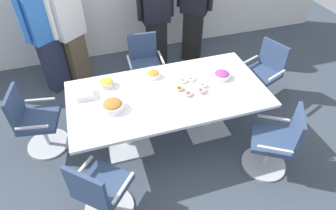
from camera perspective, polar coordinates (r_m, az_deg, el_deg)
The scene contains 17 objects.
ground_plane at distance 4.04m, azimuth -0.00°, elevation -5.88°, with size 10.00×10.00×0.01m, color #3D4754.
conference_table at distance 3.60m, azimuth -0.00°, elevation 0.89°, with size 2.40×1.20×0.75m.
office_chair_0 at distance 4.58m, azimuth -4.50°, elevation 7.40°, with size 0.56×0.56×0.91m.
office_chair_1 at distance 3.97m, azimuth -24.61°, elevation -3.33°, with size 0.62×0.62×0.91m.
office_chair_2 at distance 3.09m, azimuth -13.03°, elevation -16.47°, with size 0.76×0.76×0.91m.
office_chair_3 at distance 3.61m, azimuth 20.43°, elevation -7.18°, with size 0.74×0.74×0.91m.
office_chair_4 at distance 4.61m, azimuth 18.14°, elevation 5.52°, with size 0.70×0.70×0.91m.
person_standing_0 at distance 4.65m, azimuth -23.12°, elevation 12.76°, with size 0.54×0.44×1.83m.
person_standing_1 at distance 4.76m, azimuth -18.67°, elevation 13.60°, with size 0.53×0.45×1.72m.
person_standing_2 at distance 4.93m, azimuth -2.39°, elevation 16.92°, with size 0.61×0.23×1.75m.
person_standing_3 at distance 5.10m, azimuth 5.18°, elevation 18.76°, with size 0.55×0.43×1.89m.
snack_bowl_chips_orange at distance 3.76m, azimuth -2.97°, elevation 6.05°, with size 0.18×0.18×0.08m.
snack_bowl_candy_mix at distance 3.80m, azimuth 10.57°, elevation 5.86°, with size 0.21×0.21×0.09m.
snack_bowl_pretzels at distance 3.32m, azimuth -10.84°, elevation -0.09°, with size 0.25×0.25×0.11m.
snack_bowl_chips_yellow at distance 3.67m, azimuth -12.04°, elevation 4.30°, with size 0.18×0.18×0.10m.
donut_platter at distance 3.59m, azimuth 4.60°, elevation 3.59°, with size 0.40×0.39×0.04m.
napkin_pile at distance 3.59m, azimuth -16.16°, elevation 2.14°, with size 0.20×0.20×0.07m, color white.
Camera 1 is at (-0.81, -2.60, 2.98)m, focal length 30.91 mm.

